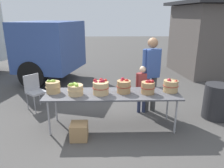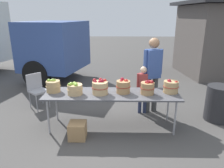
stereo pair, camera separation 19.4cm
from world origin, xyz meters
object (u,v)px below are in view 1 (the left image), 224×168
at_px(apple_basket_red_0, 101,87).
at_px(produce_crate, 79,131).
at_px(apple_basket_red_1, 124,86).
at_px(apple_basket_red_2, 148,87).
at_px(folding_chair, 35,89).
at_px(market_table, 112,95).
at_px(vendor_adult, 151,69).
at_px(apple_basket_green_0, 53,87).
at_px(apple_basket_green_1, 75,89).
at_px(trash_barrel, 217,101).
at_px(apple_basket_red_3, 171,86).
at_px(child_customer, 142,86).

xyz_separation_m(apple_basket_red_0, produce_crate, (-0.41, -0.43, -0.73)).
bearing_deg(apple_basket_red_1, produce_crate, -150.25).
bearing_deg(produce_crate, apple_basket_red_2, 17.91).
relative_size(folding_chair, produce_crate, 2.68).
bearing_deg(market_table, produce_crate, -144.31).
xyz_separation_m(apple_basket_red_0, vendor_adult, (1.16, 0.81, 0.16)).
height_order(apple_basket_green_0, produce_crate, apple_basket_green_0).
bearing_deg(market_table, apple_basket_green_1, -174.31).
xyz_separation_m(folding_chair, trash_barrel, (4.27, -0.62, -0.11)).
xyz_separation_m(apple_basket_green_0, apple_basket_red_2, (1.91, -0.09, 0.01)).
distance_m(apple_basket_green_1, apple_basket_red_3, 1.93).
bearing_deg(child_customer, apple_basket_red_3, 127.78).
relative_size(market_table, child_customer, 2.36).
bearing_deg(apple_basket_red_3, child_customer, 127.68).
xyz_separation_m(apple_basket_red_2, folding_chair, (-2.61, 1.02, -0.38)).
bearing_deg(folding_chair, produce_crate, -97.36).
relative_size(vendor_adult, produce_crate, 5.55).
height_order(apple_basket_green_0, child_customer, child_customer).
distance_m(apple_basket_red_2, vendor_adult, 0.84).
bearing_deg(produce_crate, apple_basket_red_3, 16.21).
xyz_separation_m(apple_basket_green_0, child_customer, (1.91, 0.63, -0.20)).
relative_size(apple_basket_red_1, child_customer, 0.26).
distance_m(apple_basket_red_2, folding_chair, 2.83).
height_order(market_table, produce_crate, market_table).
distance_m(vendor_adult, produce_crate, 2.18).
bearing_deg(apple_basket_red_1, market_table, -170.47).
height_order(apple_basket_green_0, folding_chair, apple_basket_green_0).
distance_m(apple_basket_red_1, produce_crate, 1.24).
height_order(apple_basket_red_0, apple_basket_red_1, apple_basket_red_0).
bearing_deg(apple_basket_red_3, apple_basket_red_0, -175.81).
height_order(apple_basket_red_3, trash_barrel, apple_basket_red_3).
bearing_deg(produce_crate, apple_basket_green_0, 136.60).
bearing_deg(produce_crate, child_customer, 40.46).
distance_m(apple_basket_red_1, child_customer, 0.84).
bearing_deg(apple_basket_red_3, produce_crate, -163.79).
distance_m(apple_basket_red_3, folding_chair, 3.25).
bearing_deg(vendor_adult, market_table, 22.74).
bearing_deg(folding_chair, child_customer, -54.89).
xyz_separation_m(apple_basket_red_0, apple_basket_red_1, (0.46, 0.07, -0.00)).
distance_m(apple_basket_green_1, vendor_adult, 1.87).
xyz_separation_m(apple_basket_red_3, trash_barrel, (1.18, 0.31, -0.48)).
relative_size(apple_basket_red_1, folding_chair, 0.35).
bearing_deg(apple_basket_red_0, trash_barrel, 8.99).
relative_size(apple_basket_green_1, trash_barrel, 0.40).
relative_size(apple_basket_red_0, trash_barrel, 0.42).
bearing_deg(vendor_adult, folding_chair, -21.67).
relative_size(apple_basket_red_1, vendor_adult, 0.17).
bearing_deg(vendor_adult, child_customer, 3.53).
bearing_deg(folding_chair, market_table, -75.97).
xyz_separation_m(apple_basket_green_0, apple_basket_red_1, (1.43, -0.03, 0.01)).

